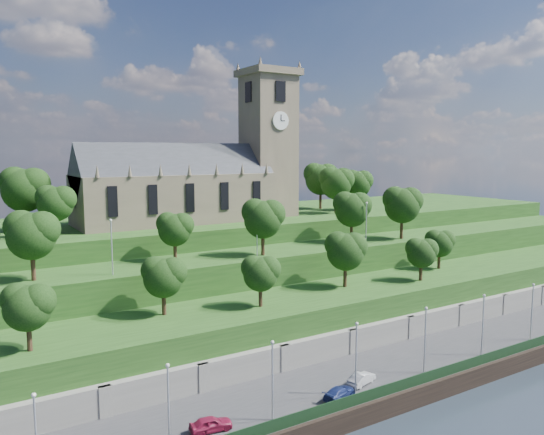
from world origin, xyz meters
TOP-DOWN VIEW (x-y plane):
  - ground at (0.00, 0.00)m, footprint 320.00×320.00m
  - promenade at (0.00, 6.00)m, footprint 160.00×12.00m
  - quay_wall at (0.00, -0.05)m, footprint 160.00×0.50m
  - fence at (0.00, 0.60)m, footprint 160.00×0.10m
  - retaining_wall at (0.00, 11.97)m, footprint 160.00×2.10m
  - embankment_lower at (0.00, 18.00)m, footprint 160.00×12.00m
  - embankment_upper at (0.00, 29.00)m, footprint 160.00×10.00m
  - hilltop at (0.00, 50.00)m, footprint 160.00×32.00m
  - church at (0.79, 45.98)m, footprint 38.60×12.35m
  - trees_lower at (1.59, 18.16)m, footprint 65.57×8.48m
  - trees_upper at (5.30, 27.97)m, footprint 63.55×8.19m
  - trees_hilltop at (0.54, 45.02)m, footprint 74.75×15.54m
  - lamp_posts_promenade at (-2.00, 2.50)m, footprint 60.36×0.36m
  - lamp_posts_upper at (-0.00, 26.00)m, footprint 40.36×0.36m
  - car_left at (-17.67, 3.72)m, footprint 4.01×2.02m
  - car_middle at (0.12, 3.98)m, footprint 4.02×2.35m
  - car_right at (-3.96, 2.66)m, footprint 4.42×2.80m

SIDE VIEW (x-z plane):
  - ground at x=0.00m, z-range 0.00..0.00m
  - promenade at x=0.00m, z-range 0.00..2.00m
  - quay_wall at x=0.00m, z-range 0.00..2.20m
  - retaining_wall at x=0.00m, z-range 0.00..5.00m
  - car_right at x=-3.96m, z-range 2.00..3.19m
  - fence at x=0.00m, z-range 2.00..3.20m
  - car_middle at x=0.12m, z-range 2.00..3.25m
  - car_left at x=-17.67m, z-range 2.00..3.31m
  - embankment_lower at x=0.00m, z-range 0.00..8.00m
  - embankment_upper at x=0.00m, z-range 0.00..12.00m
  - lamp_posts_promenade at x=-2.00m, z-range 2.60..10.25m
  - hilltop at x=0.00m, z-range 0.00..15.00m
  - trees_lower at x=1.59m, z-range 8.75..16.49m
  - lamp_posts_upper at x=0.00m, z-range 12.59..19.35m
  - trees_upper at x=5.30m, z-range 13.13..22.01m
  - trees_hilltop at x=0.54m, z-range 16.28..25.79m
  - church at x=0.79m, z-range 8.72..36.32m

